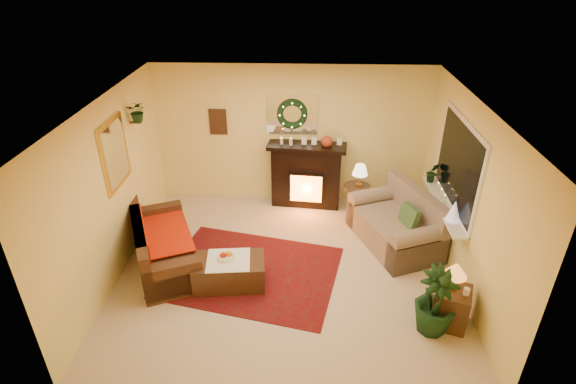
{
  "coord_description": "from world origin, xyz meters",
  "views": [
    {
      "loc": [
        0.23,
        -5.48,
        4.34
      ],
      "look_at": [
        0.0,
        0.35,
        1.15
      ],
      "focal_mm": 28.0,
      "sensor_mm": 36.0,
      "label": 1
    }
  ],
  "objects_px": {
    "fireplace": "(306,178)",
    "loveseat": "(395,221)",
    "side_table_round": "(356,201)",
    "sofa": "(164,240)",
    "end_table_square": "(450,306)",
    "coffee_table": "(229,272)"
  },
  "relations": [
    {
      "from": "fireplace",
      "to": "end_table_square",
      "type": "relative_size",
      "value": 2.34
    },
    {
      "from": "sofa",
      "to": "loveseat",
      "type": "distance_m",
      "value": 3.67
    },
    {
      "from": "coffee_table",
      "to": "sofa",
      "type": "bearing_deg",
      "value": 150.59
    },
    {
      "from": "sofa",
      "to": "side_table_round",
      "type": "relative_size",
      "value": 2.97
    },
    {
      "from": "fireplace",
      "to": "loveseat",
      "type": "xyz_separation_m",
      "value": [
        1.45,
        -1.25,
        -0.13
      ]
    },
    {
      "from": "end_table_square",
      "to": "fireplace",
      "type": "bearing_deg",
      "value": 121.64
    },
    {
      "from": "fireplace",
      "to": "loveseat",
      "type": "bearing_deg",
      "value": -35.05
    },
    {
      "from": "side_table_round",
      "to": "end_table_square",
      "type": "height_order",
      "value": "side_table_round"
    },
    {
      "from": "sofa",
      "to": "loveseat",
      "type": "xyz_separation_m",
      "value": [
        3.61,
        0.69,
        -0.01
      ]
    },
    {
      "from": "loveseat",
      "to": "coffee_table",
      "type": "relative_size",
      "value": 1.59
    },
    {
      "from": "loveseat",
      "to": "end_table_square",
      "type": "relative_size",
      "value": 2.99
    },
    {
      "from": "fireplace",
      "to": "coffee_table",
      "type": "height_order",
      "value": "fireplace"
    },
    {
      "from": "sofa",
      "to": "end_table_square",
      "type": "xyz_separation_m",
      "value": [
        4.04,
        -1.11,
        -0.16
      ]
    },
    {
      "from": "loveseat",
      "to": "side_table_round",
      "type": "relative_size",
      "value": 2.6
    },
    {
      "from": "coffee_table",
      "to": "fireplace",
      "type": "bearing_deg",
      "value": 59.72
    },
    {
      "from": "side_table_round",
      "to": "coffee_table",
      "type": "relative_size",
      "value": 0.61
    },
    {
      "from": "end_table_square",
      "to": "sofa",
      "type": "bearing_deg",
      "value": 164.63
    },
    {
      "from": "end_table_square",
      "to": "coffee_table",
      "type": "relative_size",
      "value": 0.53
    },
    {
      "from": "fireplace",
      "to": "side_table_round",
      "type": "bearing_deg",
      "value": -19.8
    },
    {
      "from": "sofa",
      "to": "fireplace",
      "type": "xyz_separation_m",
      "value": [
        2.16,
        1.94,
        0.12
      ]
    },
    {
      "from": "sofa",
      "to": "loveseat",
      "type": "relative_size",
      "value": 1.14
    },
    {
      "from": "loveseat",
      "to": "side_table_round",
      "type": "distance_m",
      "value": 0.99
    }
  ]
}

